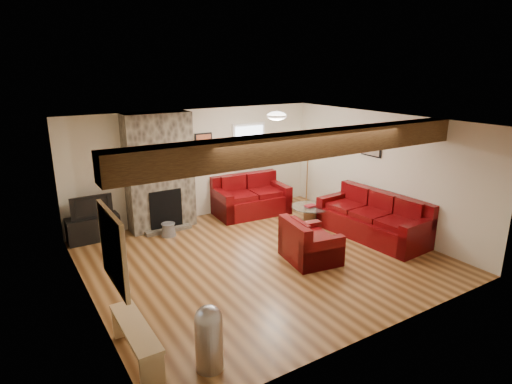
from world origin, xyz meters
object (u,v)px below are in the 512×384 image
coffee_table (310,215)px  tv_cabinet (93,228)px  sofa_three (373,216)px  armchair_red (311,240)px  loveseat (251,195)px  floor_lamp (308,149)px  television (91,206)px

coffee_table → tv_cabinet: (-4.31, 1.61, 0.04)m
tv_cabinet → sofa_three: bearing=-30.1°
sofa_three → tv_cabinet: size_ratio=2.31×
sofa_three → armchair_red: 1.79m
sofa_three → tv_cabinet: 5.70m
sofa_three → tv_cabinet: (-4.93, 2.86, -0.20)m
loveseat → armchair_red: size_ratio=1.78×
loveseat → floor_lamp: size_ratio=1.05×
armchair_red → television: size_ratio=1.20×
coffee_table → floor_lamp: size_ratio=0.52×
tv_cabinet → coffee_table: bearing=-20.5°
sofa_three → floor_lamp: size_ratio=1.42×
loveseat → floor_lamp: floor_lamp is taller
sofa_three → television: 5.71m
sofa_three → armchair_red: sofa_three is taller
armchair_red → tv_cabinet: size_ratio=0.95×
armchair_red → tv_cabinet: (-3.15, 3.05, -0.14)m
sofa_three → coffee_table: 1.41m
loveseat → tv_cabinet: bearing=179.5°
sofa_three → armchair_red: bearing=-87.5°
sofa_three → coffee_table: (-0.62, 1.25, -0.24)m
sofa_three → coffee_table: sofa_three is taller
armchair_red → floor_lamp: 3.61m
floor_lamp → loveseat: bearing=-179.9°
television → armchair_red: bearing=-44.1°
sofa_three → loveseat: loveseat is taller
loveseat → tv_cabinet: size_ratio=1.70×
loveseat → armchair_red: (-0.41, -2.75, -0.07)m
armchair_red → loveseat: bearing=0.4°
loveseat → tv_cabinet: 3.58m
loveseat → coffee_table: 1.53m
armchair_red → coffee_table: (1.16, 1.44, -0.18)m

